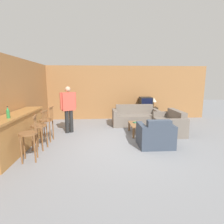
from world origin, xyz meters
TOP-DOWN VIEW (x-y plane):
  - ground_plane at (0.00, 0.00)m, footprint 24.00×24.00m
  - wall_back at (0.00, 3.70)m, footprint 9.40×0.08m
  - wall_left at (-3.17, 1.35)m, footprint 0.08×8.70m
  - bar_counter at (-2.83, -0.20)m, footprint 0.55×2.70m
  - bar_chair_near at (-2.25, -0.89)m, footprint 0.48×0.48m
  - bar_chair_mid at (-2.25, -0.17)m, footprint 0.47×0.47m
  - bar_chair_far at (-2.25, 0.50)m, footprint 0.43×0.43m
  - couch_far at (0.90, 2.33)m, footprint 1.93×0.84m
  - armchair_near at (0.99, -0.20)m, footprint 0.96×0.80m
  - loveseat_right at (1.95, 1.14)m, footprint 0.78×1.52m
  - coffee_table at (0.72, 1.03)m, footprint 0.51×0.98m
  - tv_unit at (1.61, 3.33)m, footprint 1.11×0.47m
  - tv at (1.61, 3.33)m, footprint 0.58×0.52m
  - bottle at (-2.74, -0.75)m, footprint 0.07×0.07m
  - book_on_table at (0.69, 1.17)m, footprint 0.22×0.19m
  - table_lamp at (2.00, 3.33)m, footprint 0.28×0.28m
  - person_by_window at (-1.73, 1.39)m, footprint 0.53×0.38m

SIDE VIEW (x-z plane):
  - ground_plane at x=0.00m, z-range 0.00..0.00m
  - loveseat_right at x=1.95m, z-range -0.10..0.72m
  - tv_unit at x=1.61m, z-range 0.00..0.63m
  - couch_far at x=0.90m, z-range -0.11..0.74m
  - armchair_near at x=0.99m, z-range -0.10..0.74m
  - coffee_table at x=0.72m, z-range 0.13..0.51m
  - book_on_table at x=0.69m, z-range 0.38..0.41m
  - bar_counter at x=-2.83m, z-range 0.00..1.02m
  - bar_chair_near at x=-2.25m, z-range 0.05..1.14m
  - bar_chair_mid at x=-2.25m, z-range 0.05..1.14m
  - bar_chair_far at x=-2.25m, z-range 0.05..1.14m
  - tv at x=1.61m, z-range 0.63..1.11m
  - person_by_window at x=-1.73m, z-range 0.11..1.79m
  - table_lamp at x=2.00m, z-range 0.74..1.19m
  - bottle at x=-2.74m, z-range 1.00..1.28m
  - wall_back at x=0.00m, z-range 0.00..2.60m
  - wall_left at x=-3.17m, z-range 0.00..2.60m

